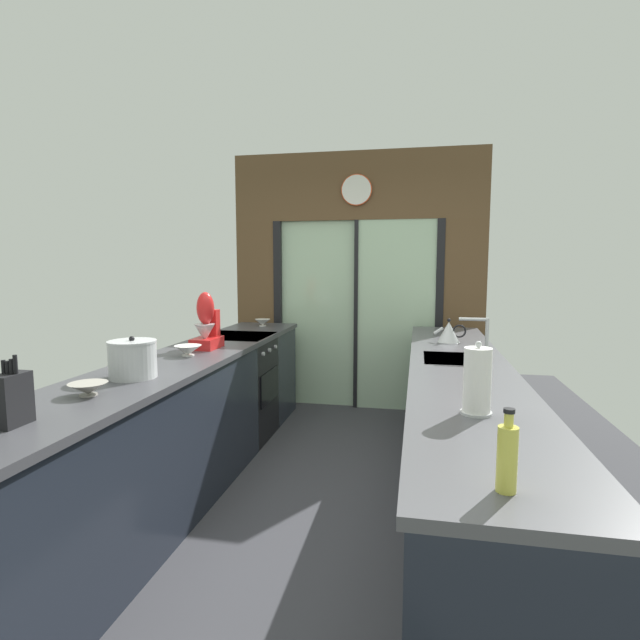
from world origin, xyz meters
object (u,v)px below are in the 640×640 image
Objects in this scene: mixing_bowl_mid at (188,350)px; soap_bottle at (507,457)px; knife_block at (12,399)px; oven_range at (238,387)px; mixing_bowl_near at (88,389)px; stand_mixer at (207,327)px; paper_towel_roll at (477,381)px; stock_pot at (133,359)px; kettle at (449,332)px; mixing_bowl_far at (263,322)px.

soap_bottle is (1.78, -1.69, 0.06)m from mixing_bowl_mid.
knife_block is at bearing -90.00° from mixing_bowl_mid.
oven_range is at bearing 124.12° from soap_bottle.
stand_mixer is (0.00, 1.34, 0.13)m from mixing_bowl_near.
stand_mixer is 2.19m from paper_towel_roll.
stock_pot is (-0.00, 0.82, -0.00)m from knife_block.
kettle is 1.94m from paper_towel_roll.
stock_pot is (0.02, -1.63, 0.57)m from oven_range.
mixing_bowl_far is 0.51× the size of paper_towel_roll.
soap_bottle is (-0.00, -2.65, 0.02)m from kettle.
soap_bottle is 0.71m from paper_towel_roll.
stock_pot is 2.06m from soap_bottle.
kettle is (1.78, 2.00, 0.05)m from mixing_bowl_near.
paper_towel_roll is at bearing 15.78° from knife_block.
knife_block is at bearing -89.57° from oven_range.
stock_pot is (0.00, -0.66, 0.06)m from mixing_bowl_mid.
paper_towel_roll reaches higher than oven_range.
mixing_bowl_far is 3.77m from soap_bottle.
kettle is at bearing 48.24° from mixing_bowl_near.
paper_towel_roll is at bearing -55.74° from mixing_bowl_far.
mixing_bowl_far is 1.34m from stand_mixer.
oven_range is 1.09m from mixing_bowl_mid.
oven_range is 3.26m from soap_bottle.
paper_towel_roll is (1.78, -2.61, 0.10)m from mixing_bowl_far.
kettle is (1.78, 1.62, -0.02)m from stock_pot.
soap_bottle is (1.78, -3.33, 0.06)m from mixing_bowl_far.
knife_block is at bearing -90.00° from mixing_bowl_far.
paper_towel_roll is at bearing -28.71° from mixing_bowl_mid.
mixing_bowl_far is 0.67× the size of soap_bottle.
mixing_bowl_far is (-0.00, 2.67, 0.00)m from mixing_bowl_near.
mixing_bowl_mid is 0.59× the size of paper_towel_roll.
stand_mixer is at bearing 131.73° from soap_bottle.
paper_towel_roll reaches higher than kettle.
paper_towel_roll is at bearing 1.97° from mixing_bowl_near.
oven_range is 2.51m from knife_block.
mixing_bowl_near is at bearing 159.90° from soap_bottle.
mixing_bowl_near is at bearing -90.00° from mixing_bowl_far.
knife_block reaches higher than mixing_bowl_mid.
knife_block is at bearing 173.29° from soap_bottle.
mixing_bowl_far is at bearing 118.16° from soap_bottle.
mixing_bowl_far is at bearing 90.00° from mixing_bowl_near.
stock_pot reaches higher than kettle.
oven_range is at bearing 90.53° from mixing_bowl_near.
oven_range is at bearing 91.09° from mixing_bowl_mid.
mixing_bowl_near is 0.43× the size of stand_mixer.
mixing_bowl_mid is 0.66× the size of knife_block.
mixing_bowl_near is at bearing -90.00° from stand_mixer.
mixing_bowl_far is at bearing 90.00° from knife_block.
stock_pot is at bearing -90.00° from mixing_bowl_mid.
soap_bottle is (1.78, -0.65, 0.07)m from mixing_bowl_near.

